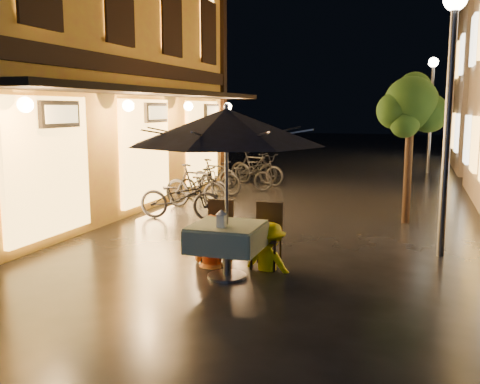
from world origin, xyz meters
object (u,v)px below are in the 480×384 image
(table_lantern, at_px, (221,217))
(person_orange, at_px, (213,216))
(person_yellow, at_px, (269,224))
(streetlamp_near, at_px, (451,75))
(bicycle_0, at_px, (180,197))
(cafe_table, at_px, (227,237))
(patio_umbrella, at_px, (226,127))

(table_lantern, bearing_deg, person_orange, 119.21)
(table_lantern, relative_size, person_yellow, 0.18)
(streetlamp_near, distance_m, person_yellow, 3.69)
(person_orange, height_order, bicycle_0, person_orange)
(streetlamp_near, xyz_separation_m, cafe_table, (-2.95, -2.17, -2.33))
(streetlamp_near, bearing_deg, bicycle_0, 165.74)
(cafe_table, relative_size, table_lantern, 3.96)
(table_lantern, height_order, person_yellow, person_yellow)
(bicycle_0, bearing_deg, cafe_table, -150.88)
(table_lantern, bearing_deg, cafe_table, 90.00)
(patio_umbrella, height_order, bicycle_0, patio_umbrella)
(table_lantern, height_order, person_orange, person_orange)
(cafe_table, xyz_separation_m, patio_umbrella, (-0.00, -0.00, 1.56))
(cafe_table, relative_size, bicycle_0, 0.54)
(person_yellow, xyz_separation_m, bicycle_0, (-2.79, 2.92, -0.21))
(streetlamp_near, height_order, person_yellow, streetlamp_near)
(table_lantern, relative_size, person_orange, 0.16)
(person_yellow, bearing_deg, table_lantern, 73.47)
(table_lantern, bearing_deg, bicycle_0, 121.97)
(cafe_table, height_order, patio_umbrella, patio_umbrella)
(streetlamp_near, xyz_separation_m, table_lantern, (-2.95, -2.39, -2.00))
(person_orange, bearing_deg, person_yellow, -158.55)
(patio_umbrella, height_order, table_lantern, patio_umbrella)
(cafe_table, xyz_separation_m, person_yellow, (0.46, 0.59, 0.11))
(streetlamp_near, distance_m, person_orange, 4.32)
(patio_umbrella, xyz_separation_m, table_lantern, (0.00, -0.21, -1.23))
(patio_umbrella, xyz_separation_m, person_yellow, (0.46, 0.59, -1.45))
(cafe_table, distance_m, person_yellow, 0.76)
(patio_umbrella, relative_size, table_lantern, 11.06)
(streetlamp_near, distance_m, cafe_table, 4.34)
(person_orange, distance_m, person_yellow, 0.89)
(table_lantern, relative_size, bicycle_0, 0.14)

